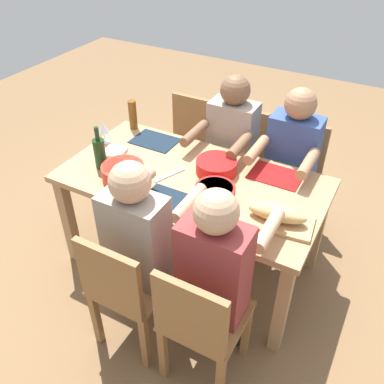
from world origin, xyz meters
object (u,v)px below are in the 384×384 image
object	(u,v)px
chair_near_right	(188,143)
diner_near_left	(290,159)
cutting_board	(276,221)
wine_glass	(103,128)
beer_bottle	(133,115)
diner_far_center	(141,238)
dining_table	(192,190)
serving_bowl_pasta	(123,171)
serving_bowl_salad	(215,193)
chair_near_left	(293,172)
serving_bowl_fruit	(216,166)
napkin_stack	(115,152)
diner_far_left	(217,268)
chair_far_center	(125,288)
bread_loaf	(277,213)
chair_near_center	(238,156)
wine_bottle	(100,153)
diner_near_center	(230,143)
chair_far_left	(199,322)

from	to	relation	value
chair_near_right	diner_near_left	bearing A→B (deg)	168.62
cutting_board	wine_glass	size ratio (longest dim) A/B	2.41
beer_bottle	diner_far_center	bearing A→B (deg)	126.68
dining_table	serving_bowl_pasta	distance (m)	0.45
serving_bowl_salad	wine_glass	world-z (taller)	wine_glass
chair_near_left	chair_near_right	size ratio (longest dim) A/B	1.00
serving_bowl_pasta	serving_bowl_fruit	xyz separation A→B (m)	(-0.48, -0.34, -0.01)
dining_table	napkin_stack	size ratio (longest dim) A/B	11.85
diner_far_left	serving_bowl_salad	distance (m)	0.50
chair_far_center	bread_loaf	size ratio (longest dim) A/B	2.66
diner_far_left	serving_bowl_fruit	size ratio (longest dim) A/B	4.58
chair_near_left	serving_bowl_fruit	xyz separation A→B (m)	(0.35, 0.63, 0.31)
serving_bowl_fruit	wine_glass	world-z (taller)	wine_glass
diner_near_left	bread_loaf	world-z (taller)	diner_near_left
serving_bowl_fruit	wine_glass	bearing A→B (deg)	2.59
dining_table	serving_bowl_salad	size ratio (longest dim) A/B	7.03
chair_near_right	diner_far_center	bearing A→B (deg)	108.89
diner_near_left	cutting_board	xyz separation A→B (m)	(-0.15, 0.72, 0.05)
chair_near_left	chair_near_center	size ratio (longest dim) A/B	1.00
serving_bowl_pasta	napkin_stack	world-z (taller)	serving_bowl_pasta
serving_bowl_pasta	cutting_board	world-z (taller)	serving_bowl_pasta
diner_far_center	serving_bowl_fruit	world-z (taller)	diner_far_center
diner_near_left	wine_bottle	size ratio (longest dim) A/B	4.14
serving_bowl_pasta	beer_bottle	distance (m)	0.67
dining_table	serving_bowl_fruit	bearing A→B (deg)	-128.89
diner_near_center	bread_loaf	bearing A→B (deg)	129.96
chair_near_center	wine_glass	size ratio (longest dim) A/B	5.12
dining_table	chair_far_left	distance (m)	0.90
diner_near_left	diner_far_left	distance (m)	1.15
serving_bowl_fruit	napkin_stack	distance (m)	0.72
diner_far_center	wine_bottle	xyz separation A→B (m)	(0.58, -0.40, 0.15)
wine_glass	napkin_stack	size ratio (longest dim) A/B	1.19
diner_near_left	chair_far_left	size ratio (longest dim) A/B	1.41
diner_far_left	bread_loaf	world-z (taller)	diner_far_left
beer_bottle	serving_bowl_salad	bearing A→B (deg)	151.43
serving_bowl_salad	serving_bowl_fruit	world-z (taller)	serving_bowl_salad
diner_far_left	serving_bowl_pasta	xyz separation A→B (m)	(0.83, -0.36, 0.10)
wine_bottle	diner_near_left	bearing A→B (deg)	-144.19
chair_near_left	napkin_stack	distance (m)	1.33
chair_far_left	serving_bowl_fruit	xyz separation A→B (m)	(0.35, -0.89, 0.31)
diner_near_center	wine_bottle	bearing A→B (deg)	52.23
bread_loaf	wine_bottle	bearing A→B (deg)	1.07
chair_far_center	beer_bottle	size ratio (longest dim) A/B	3.86
diner_near_left	wine_glass	bearing A→B (deg)	21.68
chair_near_left	napkin_stack	world-z (taller)	chair_near_left
chair_near_right	napkin_stack	size ratio (longest dim) A/B	6.07
chair_far_left	wine_bottle	distance (m)	1.24
chair_far_center	wine_glass	world-z (taller)	wine_glass
bread_loaf	diner_far_left	bearing A→B (deg)	70.50
diner_near_center	wine_glass	size ratio (longest dim) A/B	7.23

